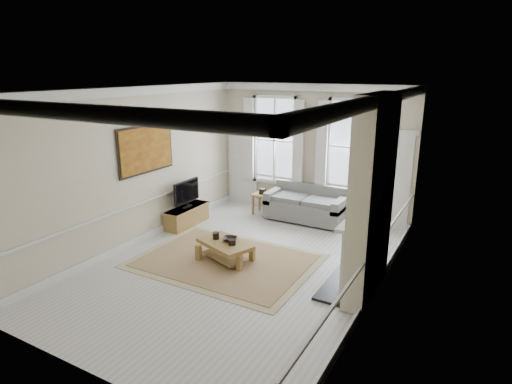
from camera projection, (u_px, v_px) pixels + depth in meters
The scene contains 23 objects.
floor at pixel (240, 265), 8.45m from camera, with size 7.20×7.20×0.00m, color #B7B5AD.
ceiling at pixel (239, 89), 7.50m from camera, with size 7.20×7.20×0.00m, color white.
back_wall at pixel (312, 151), 11.00m from camera, with size 5.20×5.20×0.00m, color beige.
left_wall at pixel (136, 167), 9.19m from camera, with size 7.20×7.20×0.00m, color beige.
right_wall at pixel (380, 203), 6.76m from camera, with size 7.20×7.20×0.00m, color beige.
window_left at pixel (275, 140), 11.39m from camera, with size 1.26×0.20×2.20m, color #B2BCC6, non-canonical shape.
window_right at pixel (352, 147), 10.41m from camera, with size 1.26×0.20×2.20m, color #B2BCC6, non-canonical shape.
door_left at pixel (243, 164), 12.08m from camera, with size 0.90×0.08×2.30m, color silver.
door_right at pixel (391, 182), 10.16m from camera, with size 0.90×0.08×2.30m, color silver.
painting at pixel (146, 149), 9.33m from camera, with size 0.05×1.66×1.06m, color #AC7A1D.
chimney_breast at pixel (372, 198), 7.01m from camera, with size 0.35×1.70×3.38m, color beige.
hearth at pixel (341, 284), 7.67m from camera, with size 0.55×1.50×0.05m, color black.
fireplace at pixel (355, 250), 7.38m from camera, with size 0.21×1.45×1.33m.
mirror at pixel (361, 176), 7.01m from camera, with size 0.06×1.26×1.06m, color gold.
sofa at pixel (307, 206), 10.90m from camera, with size 2.00×0.97×0.89m.
side_table at pixel (263, 198), 11.34m from camera, with size 0.48×0.48×0.56m.
rug at pixel (225, 261), 8.63m from camera, with size 3.50×2.60×0.02m, color #98764E.
coffee_table at pixel (225, 246), 8.54m from camera, with size 1.28×1.00×0.42m.
ceramic_pot_a at pixel (216, 236), 8.65m from camera, with size 0.14×0.14×0.14m, color black.
ceramic_pot_b at pixel (232, 242), 8.36m from camera, with size 0.15×0.15×0.10m, color black.
bowl at pixel (230, 239), 8.56m from camera, with size 0.29×0.29×0.07m, color black.
tv_stand at pixel (187, 216), 10.58m from camera, with size 0.42×1.29×0.46m, color olive.
tv at pixel (187, 192), 10.40m from camera, with size 0.08×0.90×0.68m.
Camera 1 is at (4.02, -6.59, 3.74)m, focal length 30.00 mm.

